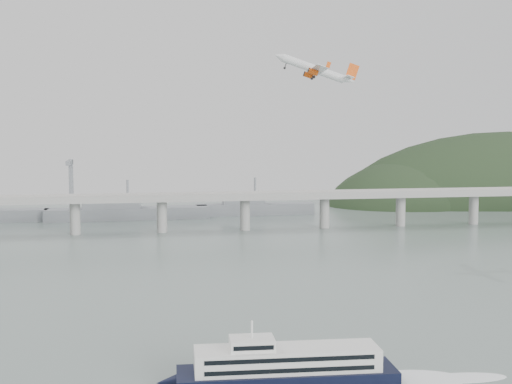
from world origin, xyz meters
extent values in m
plane|color=slate|center=(0.00, 0.00, 0.00)|extent=(900.00, 900.00, 0.00)
cube|color=#989896|center=(0.00, 200.00, 20.00)|extent=(800.00, 22.00, 2.20)
cube|color=#989896|center=(0.00, 189.50, 22.00)|extent=(800.00, 0.60, 1.80)
cube|color=#989896|center=(0.00, 210.50, 22.00)|extent=(800.00, 0.60, 1.80)
cylinder|color=#989896|center=(-80.00, 200.00, 9.50)|extent=(6.00, 6.00, 21.00)
cylinder|color=#989896|center=(-30.00, 200.00, 9.50)|extent=(6.00, 6.00, 21.00)
cylinder|color=#989896|center=(20.00, 200.00, 9.50)|extent=(6.00, 6.00, 21.00)
cylinder|color=#989896|center=(70.00, 200.00, 9.50)|extent=(6.00, 6.00, 21.00)
cylinder|color=#989896|center=(120.00, 200.00, 9.50)|extent=(6.00, 6.00, 21.00)
cylinder|color=#989896|center=(170.00, 200.00, 9.50)|extent=(6.00, 6.00, 21.00)
ellipsoid|color=black|center=(270.00, 330.00, -18.00)|extent=(320.00, 150.00, 156.00)
ellipsoid|color=black|center=(175.00, 320.00, -12.00)|extent=(140.00, 110.00, 96.00)
cube|color=slate|center=(-50.00, 265.00, 4.00)|extent=(110.55, 21.43, 8.00)
cube|color=slate|center=(-61.00, 265.00, 12.00)|extent=(39.01, 16.73, 8.00)
cylinder|color=slate|center=(-50.00, 265.00, 20.00)|extent=(1.60, 1.60, 14.00)
cube|color=slate|center=(40.00, 275.00, 4.00)|extent=(85.00, 13.60, 8.00)
cube|color=slate|center=(31.50, 275.00, 12.00)|extent=(29.75, 11.90, 8.00)
cylinder|color=slate|center=(40.00, 275.00, 20.00)|extent=(1.60, 1.60, 14.00)
cube|color=slate|center=(-90.00, 300.00, 20.00)|extent=(3.00, 3.00, 40.00)
cube|color=slate|center=(-90.00, 290.00, 38.00)|extent=(3.00, 28.00, 3.00)
cube|color=black|center=(-12.97, -54.67, 2.05)|extent=(51.97, 15.55, 4.10)
cone|color=black|center=(-40.61, -52.90, 2.05)|extent=(5.38, 4.42, 4.10)
cube|color=white|center=(-12.97, -54.67, 6.67)|extent=(43.65, 12.98, 5.13)
cube|color=black|center=(-13.30, -59.84, 8.00)|extent=(38.91, 2.65, 1.03)
cube|color=black|center=(-13.30, -59.84, 5.54)|extent=(38.91, 2.65, 1.03)
cube|color=black|center=(-12.64, -49.50, 8.00)|extent=(38.91, 2.65, 1.03)
cube|color=black|center=(-12.64, -49.50, 5.54)|extent=(38.91, 2.65, 1.03)
cube|color=white|center=(-21.16, -54.15, 10.57)|extent=(10.69, 7.82, 2.67)
cube|color=black|center=(-21.39, -57.78, 10.57)|extent=(9.22, 0.71, 1.03)
cylinder|color=white|center=(-21.16, -54.15, 13.85)|extent=(0.54, 0.54, 4.10)
ellipsoid|color=white|center=(15.69, -56.50, 0.05)|extent=(30.43, 16.62, 0.21)
ellipsoid|color=white|center=(30.03, -57.41, 0.05)|extent=(22.58, 8.78, 0.21)
cylinder|color=white|center=(33.39, 93.59, 87.64)|extent=(28.96, 7.93, 12.95)
cone|color=white|center=(17.73, 95.08, 92.99)|extent=(5.62, 4.40, 4.94)
cone|color=white|center=(49.70, 92.06, 82.61)|extent=(6.28, 4.04, 5.27)
cube|color=white|center=(34.03, 93.47, 86.32)|extent=(7.76, 35.63, 3.76)
cube|color=white|center=(48.96, 92.17, 83.64)|extent=(4.19, 12.71, 1.93)
cube|color=#EF5310|center=(51.05, 92.15, 86.54)|extent=(6.63, 0.93, 7.90)
cylinder|color=#EF5310|center=(32.53, 99.27, 85.17)|extent=(5.19, 3.05, 3.70)
cylinder|color=black|center=(30.48, 99.46, 85.87)|extent=(1.35, 2.47, 2.38)
cube|color=white|center=(32.87, 99.29, 86.15)|extent=(2.87, 0.52, 2.03)
cylinder|color=#EF5310|center=(31.64, 87.89, 85.73)|extent=(5.19, 3.05, 3.70)
cylinder|color=black|center=(29.59, 88.09, 86.43)|extent=(1.35, 2.47, 2.38)
cube|color=white|center=(31.98, 87.92, 86.71)|extent=(2.87, 0.52, 2.03)
cylinder|color=black|center=(33.63, 96.12, 84.42)|extent=(1.19, 0.46, 2.49)
cylinder|color=black|center=(33.26, 96.09, 83.34)|extent=(1.48, 0.54, 1.47)
cylinder|color=black|center=(33.21, 90.74, 84.69)|extent=(1.19, 0.46, 2.49)
cylinder|color=black|center=(32.84, 90.72, 83.61)|extent=(1.48, 0.54, 1.47)
cylinder|color=black|center=(20.70, 94.64, 88.90)|extent=(1.19, 0.46, 2.49)
cylinder|color=black|center=(20.33, 94.62, 87.82)|extent=(1.48, 0.54, 1.47)
cube|color=#EF5310|center=(37.77, 110.89, 85.96)|extent=(2.39, 0.41, 2.90)
cube|color=#EF5310|center=(35.01, 75.74, 87.71)|extent=(2.39, 0.41, 2.90)
camera|label=1|loc=(-48.32, -206.13, 59.21)|focal=48.00mm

